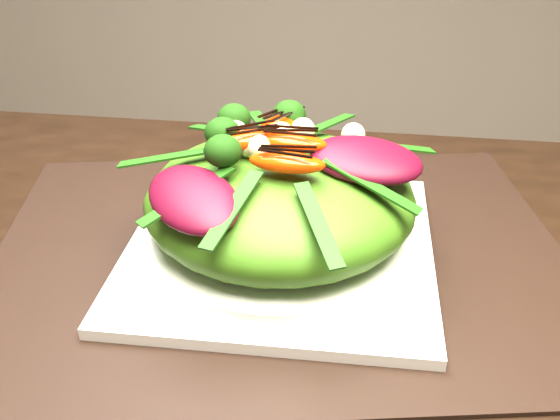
# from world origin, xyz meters

# --- Properties ---
(placemat) EXTENTS (0.54, 0.45, 0.00)m
(placemat) POSITION_xyz_m (0.02, 0.18, 0.75)
(placemat) COLOR black
(placemat) RESTS_ON dining_table
(plate_base) EXTENTS (0.25, 0.25, 0.01)m
(plate_base) POSITION_xyz_m (0.02, 0.18, 0.76)
(plate_base) COLOR silver
(plate_base) RESTS_ON placemat
(salad_bowl) EXTENTS (0.29, 0.29, 0.02)m
(salad_bowl) POSITION_xyz_m (0.02, 0.18, 0.77)
(salad_bowl) COLOR white
(salad_bowl) RESTS_ON plate_base
(lettuce_mound) EXTENTS (0.25, 0.25, 0.08)m
(lettuce_mound) POSITION_xyz_m (0.02, 0.18, 0.81)
(lettuce_mound) COLOR #3A6613
(lettuce_mound) RESTS_ON salad_bowl
(radicchio_leaf) EXTENTS (0.09, 0.06, 0.02)m
(radicchio_leaf) POSITION_xyz_m (0.09, 0.18, 0.85)
(radicchio_leaf) COLOR #3C0614
(radicchio_leaf) RESTS_ON lettuce_mound
(orange_segment) EXTENTS (0.06, 0.03, 0.01)m
(orange_segment) POSITION_xyz_m (0.01, 0.20, 0.85)
(orange_segment) COLOR #FF2D04
(orange_segment) RESTS_ON lettuce_mound
(broccoli_floret) EXTENTS (0.05, 0.05, 0.04)m
(broccoli_floret) POSITION_xyz_m (-0.04, 0.19, 0.86)
(broccoli_floret) COLOR black
(broccoli_floret) RESTS_ON lettuce_mound
(macadamia_nut) EXTENTS (0.02, 0.02, 0.02)m
(macadamia_nut) POSITION_xyz_m (0.06, 0.14, 0.85)
(macadamia_nut) COLOR beige
(macadamia_nut) RESTS_ON lettuce_mound
(balsamic_drizzle) EXTENTS (0.04, 0.01, 0.00)m
(balsamic_drizzle) POSITION_xyz_m (0.01, 0.20, 0.86)
(balsamic_drizzle) COLOR black
(balsamic_drizzle) RESTS_ON orange_segment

